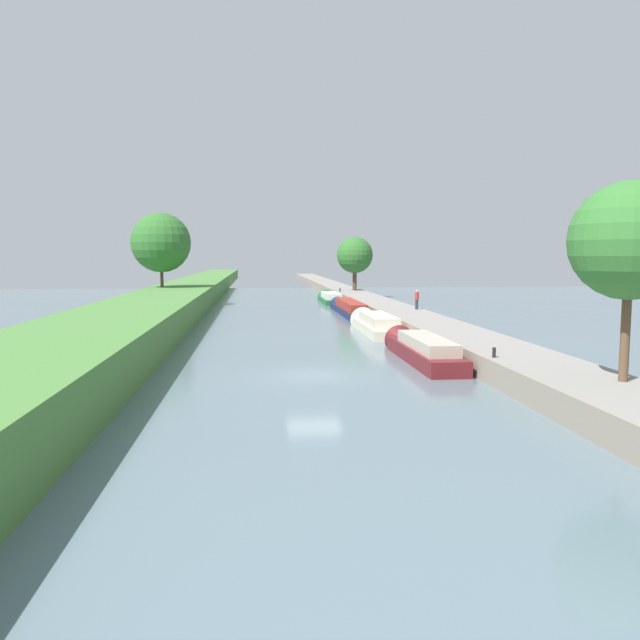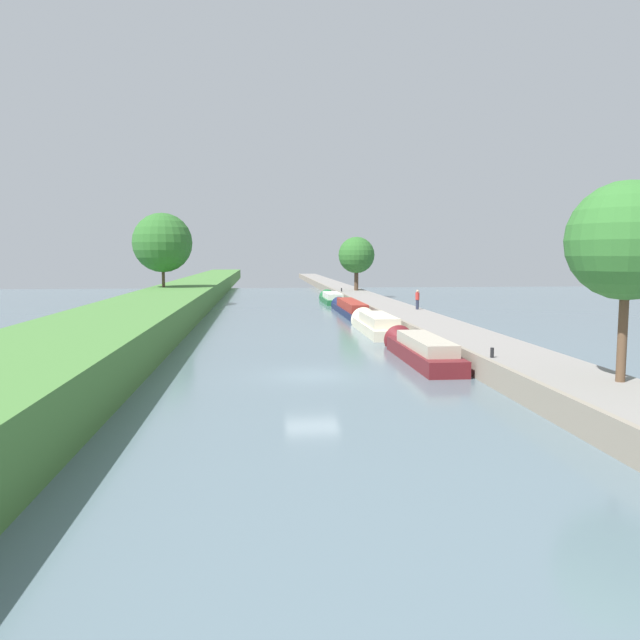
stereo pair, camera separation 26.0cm
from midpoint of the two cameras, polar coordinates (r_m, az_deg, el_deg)
ground_plane at (r=28.92m, az=-0.47°, el=-5.13°), size 160.00×160.00×0.00m
left_grassy_bank at (r=29.88m, az=-22.11°, el=-3.09°), size 6.94×260.00×2.18m
right_towpath at (r=31.13m, az=17.35°, el=-3.63°), size 3.95×260.00×1.05m
stone_quay at (r=30.38m, az=13.69°, el=-3.71°), size 0.25×260.00×1.10m
narrowboat_maroon at (r=33.49m, az=9.43°, el=-2.70°), size 1.95×10.48×1.92m
narrowboat_cream at (r=45.55m, az=5.26°, el=-0.39°), size 2.19×10.71×2.08m
narrowboat_navy at (r=59.32m, az=2.87°, el=1.09°), size 1.84×15.98×1.94m
narrowboat_green at (r=74.29m, az=1.14°, el=2.02°), size 2.15×10.37×2.04m
tree_rightbank_near at (r=24.42m, az=26.83°, el=6.54°), size 4.22×4.22×7.16m
tree_rightbank_midnear at (r=81.24m, az=3.48°, el=6.01°), size 4.74×4.74×7.02m
tree_leftbank_downstream at (r=69.07m, az=-14.27°, el=6.95°), size 6.40×6.40×8.02m
person_walking at (r=52.85m, az=9.14°, el=1.92°), size 0.34×0.34×1.66m
mooring_bollard_near at (r=28.50m, az=15.89°, el=-2.92°), size 0.16×0.16×0.45m
mooring_bollard_far at (r=78.63m, az=2.10°, el=2.81°), size 0.16×0.16×0.45m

